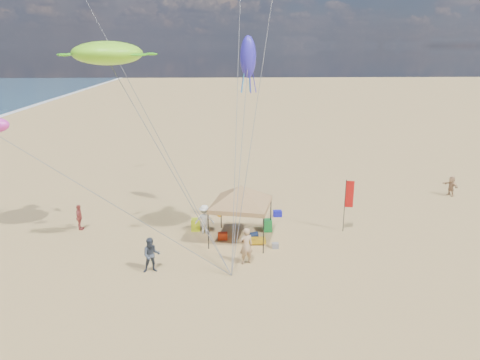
{
  "coord_description": "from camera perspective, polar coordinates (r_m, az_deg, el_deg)",
  "views": [
    {
      "loc": [
        -0.88,
        -18.62,
        10.43
      ],
      "look_at": [
        0.0,
        3.0,
        4.0
      ],
      "focal_mm": 33.83,
      "sensor_mm": 36.0,
      "label": 1
    }
  ],
  "objects": [
    {
      "name": "turtle_kite",
      "position": [
        23.02,
        -16.39,
        15.1
      ],
      "size": [
        3.77,
        3.23,
        1.12
      ],
      "primitive_type": "ellipsoid",
      "rotation": [
        0.0,
        0.0,
        0.18
      ],
      "color": "#89F424",
      "rests_on": "ground"
    },
    {
      "name": "chair_yellow",
      "position": [
        26.8,
        -5.62,
        -5.63
      ],
      "size": [
        0.5,
        0.5,
        0.7
      ],
      "primitive_type": "cube",
      "color": "#DEFF1C",
      "rests_on": "ground"
    },
    {
      "name": "person_near_a",
      "position": [
        22.55,
        0.76,
        -8.31
      ],
      "size": [
        0.81,
        0.66,
        1.9
      ],
      "primitive_type": "imported",
      "rotation": [
        0.0,
        0.0,
        3.48
      ],
      "color": "tan",
      "rests_on": "ground"
    },
    {
      "name": "bag_navy",
      "position": [
        25.68,
        1.59,
        -6.98
      ],
      "size": [
        0.69,
        0.54,
        0.36
      ],
      "primitive_type": "cylinder",
      "rotation": [
        0.0,
        1.57,
        0.35
      ],
      "color": "#0E1D3F",
      "rests_on": "ground"
    },
    {
      "name": "feather_flag",
      "position": [
        26.63,
        13.48,
        -2.15
      ],
      "size": [
        0.48,
        0.13,
        3.16
      ],
      "color": "black",
      "rests_on": "ground"
    },
    {
      "name": "person_near_c",
      "position": [
        26.13,
        -4.49,
        -4.97
      ],
      "size": [
        1.15,
        0.7,
        1.73
      ],
      "primitive_type": "imported",
      "rotation": [
        0.0,
        0.0,
        3.09
      ],
      "color": "silver",
      "rests_on": "ground"
    },
    {
      "name": "person_far_a",
      "position": [
        28.25,
        -19.61,
        -4.46
      ],
      "size": [
        0.45,
        0.93,
        1.54
      ],
      "primitive_type": "imported",
      "rotation": [
        0.0,
        0.0,
        1.66
      ],
      "color": "#A4433F",
      "rests_on": "ground"
    },
    {
      "name": "person_far_c",
      "position": [
        36.02,
        25.1,
        -0.68
      ],
      "size": [
        0.91,
        1.42,
        1.47
      ],
      "primitive_type": "imported",
      "rotation": [
        0.0,
        0.0,
        5.1
      ],
      "color": "tan",
      "rests_on": "ground"
    },
    {
      "name": "squid_kite",
      "position": [
        26.71,
        1.02,
        15.26
      ],
      "size": [
        1.12,
        1.12,
        2.38
      ],
      "primitive_type": "ellipsoid",
      "rotation": [
        0.0,
        0.0,
        0.26
      ],
      "color": "#322AC5",
      "rests_on": "ground"
    },
    {
      "name": "crate_grey",
      "position": [
        24.58,
        4.47,
        -8.25
      ],
      "size": [
        0.34,
        0.3,
        0.28
      ],
      "primitive_type": "cube",
      "color": "slate",
      "rests_on": "ground"
    },
    {
      "name": "beach_cart",
      "position": [
        24.98,
        2.2,
        -7.64
      ],
      "size": [
        0.9,
        0.5,
        0.24
      ],
      "primitive_type": "cube",
      "color": "gold",
      "rests_on": "ground"
    },
    {
      "name": "person_near_b",
      "position": [
        22.2,
        -11.12,
        -9.28
      ],
      "size": [
        0.94,
        0.79,
        1.75
      ],
      "primitive_type": "imported",
      "rotation": [
        0.0,
        0.0,
        0.16
      ],
      "color": "#373F4B",
      "rests_on": "ground"
    },
    {
      "name": "bag_orange",
      "position": [
        29.03,
        -2.41,
        -4.15
      ],
      "size": [
        0.54,
        0.69,
        0.36
      ],
      "primitive_type": "cylinder",
      "rotation": [
        0.0,
        1.57,
        1.22
      ],
      "color": "orange",
      "rests_on": "ground"
    },
    {
      "name": "chair_green",
      "position": [
        26.64,
        3.48,
        -5.72
      ],
      "size": [
        0.5,
        0.5,
        0.7
      ],
      "primitive_type": "cube",
      "color": "green",
      "rests_on": "ground"
    },
    {
      "name": "cooler_red",
      "position": [
        25.55,
        -2.21,
        -7.09
      ],
      "size": [
        0.54,
        0.38,
        0.38
      ],
      "primitive_type": "cube",
      "color": "red",
      "rests_on": "ground"
    },
    {
      "name": "ground",
      "position": [
        21.36,
        0.34,
        -12.68
      ],
      "size": [
        280.0,
        280.0,
        0.0
      ],
      "primitive_type": "plane",
      "color": "tan",
      "rests_on": "ground"
    },
    {
      "name": "cooler_blue",
      "position": [
        28.94,
        4.75,
        -4.23
      ],
      "size": [
        0.54,
        0.38,
        0.38
      ],
      "primitive_type": "cube",
      "color": "#1515AC",
      "rests_on": "ground"
    },
    {
      "name": "canopy_tent",
      "position": [
        24.47,
        0.12,
        -0.97
      ],
      "size": [
        5.82,
        5.82,
        3.68
      ],
      "color": "black",
      "rests_on": "ground"
    }
  ]
}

